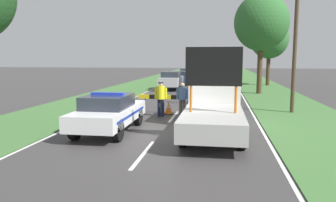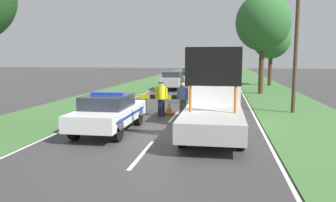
{
  "view_description": "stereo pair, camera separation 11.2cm",
  "coord_description": "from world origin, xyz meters",
  "px_view_note": "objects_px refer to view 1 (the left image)",
  "views": [
    {
      "loc": [
        2.23,
        -12.38,
        2.85
      ],
      "look_at": [
        0.13,
        0.67,
        1.1
      ],
      "focal_mm": 35.0,
      "sensor_mm": 36.0,
      "label": 1
    },
    {
      "loc": [
        2.34,
        -12.36,
        2.85
      ],
      "look_at": [
        0.13,
        0.67,
        1.1
      ],
      "focal_mm": 35.0,
      "sensor_mm": 36.0,
      "label": 2
    }
  ],
  "objects_px": {
    "police_officer": "(161,96)",
    "roadside_tree_near_left": "(269,39)",
    "road_barrier": "(171,98)",
    "queued_car_sedan_silver": "(171,80)",
    "traffic_cone_centre_front": "(215,108)",
    "queued_car_van_white": "(188,74)",
    "traffic_cone_near_truck": "(169,108)",
    "queued_car_hatch_blue": "(181,78)",
    "pedestrian_civilian": "(182,97)",
    "utility_pole": "(296,35)",
    "work_truck": "(214,102)",
    "police_car": "(109,112)",
    "roadside_tree_mid_left": "(261,23)",
    "queued_car_wagon_maroon": "(213,88)",
    "traffic_cone_near_police": "(227,105)"
  },
  "relations": [
    {
      "from": "queued_car_hatch_blue",
      "to": "utility_pole",
      "type": "distance_m",
      "value": 19.04
    },
    {
      "from": "queued_car_van_white",
      "to": "roadside_tree_near_left",
      "type": "bearing_deg",
      "value": 147.82
    },
    {
      "from": "queued_car_wagon_maroon",
      "to": "traffic_cone_near_police",
      "type": "bearing_deg",
      "value": 100.24
    },
    {
      "from": "work_truck",
      "to": "traffic_cone_near_truck",
      "type": "height_order",
      "value": "work_truck"
    },
    {
      "from": "traffic_cone_near_truck",
      "to": "queued_car_hatch_blue",
      "type": "height_order",
      "value": "queued_car_hatch_blue"
    },
    {
      "from": "police_car",
      "to": "traffic_cone_near_truck",
      "type": "xyz_separation_m",
      "value": [
        1.64,
        4.31,
        -0.46
      ]
    },
    {
      "from": "queued_car_hatch_blue",
      "to": "roadside_tree_near_left",
      "type": "distance_m",
      "value": 9.84
    },
    {
      "from": "traffic_cone_near_police",
      "to": "roadside_tree_mid_left",
      "type": "bearing_deg",
      "value": 73.98
    },
    {
      "from": "roadside_tree_mid_left",
      "to": "queued_car_van_white",
      "type": "bearing_deg",
      "value": 117.13
    },
    {
      "from": "utility_pole",
      "to": "queued_car_van_white",
      "type": "bearing_deg",
      "value": 108.63
    },
    {
      "from": "police_officer",
      "to": "roadside_tree_near_left",
      "type": "xyz_separation_m",
      "value": [
        7.68,
        19.46,
        3.73
      ]
    },
    {
      "from": "police_officer",
      "to": "pedestrian_civilian",
      "type": "distance_m",
      "value": 1.06
    },
    {
      "from": "traffic_cone_near_police",
      "to": "utility_pole",
      "type": "bearing_deg",
      "value": 2.22
    },
    {
      "from": "pedestrian_civilian",
      "to": "roadside_tree_near_left",
      "type": "relative_size",
      "value": 0.24
    },
    {
      "from": "work_truck",
      "to": "traffic_cone_centre_front",
      "type": "distance_m",
      "value": 4.23
    },
    {
      "from": "queued_car_hatch_blue",
      "to": "queued_car_sedan_silver",
      "type": "bearing_deg",
      "value": 87.65
    },
    {
      "from": "roadside_tree_near_left",
      "to": "police_car",
      "type": "bearing_deg",
      "value": -111.38
    },
    {
      "from": "police_officer",
      "to": "pedestrian_civilian",
      "type": "relative_size",
      "value": 1.04
    },
    {
      "from": "queued_car_sedan_silver",
      "to": "roadside_tree_near_left",
      "type": "xyz_separation_m",
      "value": [
        9.22,
        5.94,
        3.89
      ]
    },
    {
      "from": "queued_car_wagon_maroon",
      "to": "utility_pole",
      "type": "distance_m",
      "value": 6.94
    },
    {
      "from": "police_officer",
      "to": "pedestrian_civilian",
      "type": "xyz_separation_m",
      "value": [
        1.03,
        0.22,
        -0.05
      ]
    },
    {
      "from": "traffic_cone_centre_front",
      "to": "queued_car_hatch_blue",
      "type": "distance_m",
      "value": 18.0
    },
    {
      "from": "road_barrier",
      "to": "queued_car_sedan_silver",
      "type": "distance_m",
      "value": 12.85
    },
    {
      "from": "queued_car_hatch_blue",
      "to": "traffic_cone_centre_front",
      "type": "bearing_deg",
      "value": 102.5
    },
    {
      "from": "police_car",
      "to": "queued_car_van_white",
      "type": "height_order",
      "value": "queued_car_van_white"
    },
    {
      "from": "traffic_cone_centre_front",
      "to": "police_car",
      "type": "bearing_deg",
      "value": -127.36
    },
    {
      "from": "work_truck",
      "to": "road_barrier",
      "type": "distance_m",
      "value": 4.1
    },
    {
      "from": "roadside_tree_mid_left",
      "to": "utility_pole",
      "type": "relative_size",
      "value": 1.0
    },
    {
      "from": "traffic_cone_near_truck",
      "to": "queued_car_hatch_blue",
      "type": "relative_size",
      "value": 0.16
    },
    {
      "from": "police_car",
      "to": "queued_car_wagon_maroon",
      "type": "distance_m",
      "value": 10.93
    },
    {
      "from": "police_officer",
      "to": "pedestrian_civilian",
      "type": "height_order",
      "value": "police_officer"
    },
    {
      "from": "roadside_tree_mid_left",
      "to": "police_car",
      "type": "bearing_deg",
      "value": -116.07
    },
    {
      "from": "work_truck",
      "to": "utility_pole",
      "type": "height_order",
      "value": "utility_pole"
    },
    {
      "from": "traffic_cone_centre_front",
      "to": "queued_car_van_white",
      "type": "bearing_deg",
      "value": 99.11
    },
    {
      "from": "pedestrian_civilian",
      "to": "roadside_tree_near_left",
      "type": "height_order",
      "value": "roadside_tree_near_left"
    },
    {
      "from": "utility_pole",
      "to": "queued_car_sedan_silver",
      "type": "bearing_deg",
      "value": 125.28
    },
    {
      "from": "police_officer",
      "to": "roadside_tree_mid_left",
      "type": "bearing_deg",
      "value": -92.64
    },
    {
      "from": "police_officer",
      "to": "pedestrian_civilian",
      "type": "bearing_deg",
      "value": -142.85
    },
    {
      "from": "traffic_cone_near_truck",
      "to": "utility_pole",
      "type": "height_order",
      "value": "utility_pole"
    },
    {
      "from": "queued_car_hatch_blue",
      "to": "queued_car_van_white",
      "type": "distance_m",
      "value": 5.93
    },
    {
      "from": "pedestrian_civilian",
      "to": "traffic_cone_centre_front",
      "type": "bearing_deg",
      "value": 17.36
    },
    {
      "from": "road_barrier",
      "to": "traffic_cone_near_truck",
      "type": "relative_size",
      "value": 5.36
    },
    {
      "from": "queued_car_wagon_maroon",
      "to": "roadside_tree_near_left",
      "type": "distance_m",
      "value": 14.41
    },
    {
      "from": "roadside_tree_mid_left",
      "to": "road_barrier",
      "type": "bearing_deg",
      "value": -117.97
    },
    {
      "from": "work_truck",
      "to": "queued_car_wagon_maroon",
      "type": "relative_size",
      "value": 1.44
    },
    {
      "from": "traffic_cone_centre_front",
      "to": "roadside_tree_mid_left",
      "type": "distance_m",
      "value": 11.52
    },
    {
      "from": "traffic_cone_centre_front",
      "to": "queued_car_hatch_blue",
      "type": "xyz_separation_m",
      "value": [
        -3.89,
        17.57,
        0.51
      ]
    },
    {
      "from": "police_officer",
      "to": "traffic_cone_near_truck",
      "type": "xyz_separation_m",
      "value": [
        0.28,
        0.68,
        -0.7
      ]
    },
    {
      "from": "queued_car_hatch_blue",
      "to": "police_officer",
      "type": "bearing_deg",
      "value": 93.93
    },
    {
      "from": "traffic_cone_centre_front",
      "to": "queued_car_van_white",
      "type": "xyz_separation_m",
      "value": [
        -3.77,
        23.5,
        0.57
      ]
    }
  ]
}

